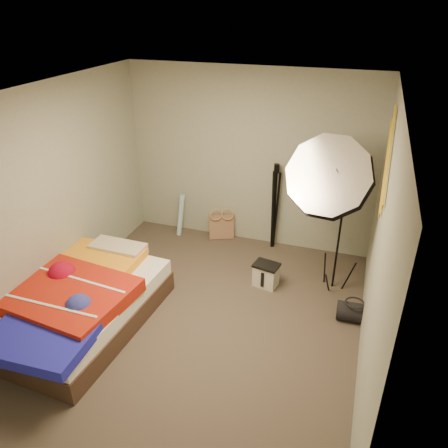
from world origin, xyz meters
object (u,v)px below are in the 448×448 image
at_px(bed, 78,302).
at_px(photo_umbrella, 330,178).
at_px(camera_case, 266,276).
at_px(camera_tripod, 275,201).
at_px(tote_bag, 221,226).
at_px(wrapping_roll, 181,215).
at_px(duffel_bag, 353,312).

bearing_deg(bed, photo_umbrella, 31.94).
relative_size(camera_case, camera_tripod, 0.23).
height_order(tote_bag, photo_umbrella, photo_umbrella).
relative_size(camera_case, bed, 0.13).
relative_size(wrapping_roll, duffel_bag, 1.78).
distance_m(tote_bag, camera_case, 1.37).
bearing_deg(photo_umbrella, camera_case, -166.60).
distance_m(duffel_bag, bed, 3.07).
height_order(bed, photo_umbrella, photo_umbrella).
bearing_deg(bed, duffel_bag, 19.36).
bearing_deg(tote_bag, camera_case, -70.44).
xyz_separation_m(wrapping_roll, photo_umbrella, (2.18, -0.76, 1.16)).
distance_m(tote_bag, bed, 2.52).
bearing_deg(duffel_bag, camera_tripod, 130.57).
xyz_separation_m(duffel_bag, camera_tripod, (-1.23, 1.32, 0.62)).
bearing_deg(camera_case, bed, -132.18).
distance_m(tote_bag, duffel_bag, 2.43).
bearing_deg(camera_tripod, bed, -125.35).
height_order(tote_bag, duffel_bag, tote_bag).
height_order(wrapping_roll, camera_tripod, camera_tripod).
height_order(photo_umbrella, camera_tripod, photo_umbrella).
relative_size(duffel_bag, bed, 0.17).
relative_size(tote_bag, bed, 0.17).
distance_m(camera_case, bed, 2.26).
xyz_separation_m(tote_bag, camera_case, (0.93, -1.00, -0.04)).
distance_m(wrapping_roll, camera_tripod, 1.47).
bearing_deg(duffel_bag, photo_umbrella, 131.05).
distance_m(wrapping_roll, camera_case, 1.81).
xyz_separation_m(wrapping_roll, duffel_bag, (2.65, -1.25, -0.21)).
distance_m(wrapping_roll, photo_umbrella, 2.58).
xyz_separation_m(duffel_bag, photo_umbrella, (-0.47, 0.49, 1.37)).
relative_size(camera_case, duffel_bag, 0.80).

